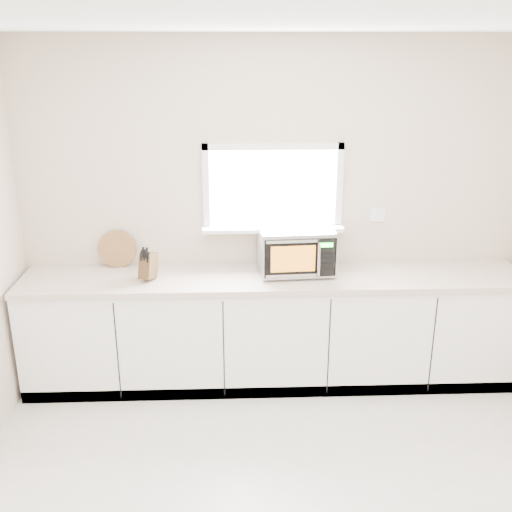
{
  "coord_description": "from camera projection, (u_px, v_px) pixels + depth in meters",
  "views": [
    {
      "loc": [
        -0.32,
        -2.63,
        2.61
      ],
      "look_at": [
        -0.15,
        1.55,
        1.13
      ],
      "focal_mm": 42.0,
      "sensor_mm": 36.0,
      "label": 1
    }
  ],
  "objects": [
    {
      "name": "cutting_board",
      "position": [
        117.0,
        249.0,
        4.79
      ],
      "size": [
        0.3,
        0.07,
        0.3
      ],
      "primitive_type": "cylinder",
      "rotation": [
        1.4,
        0.0,
        0.0
      ],
      "color": "olive",
      "rests_on": "countertop"
    },
    {
      "name": "knife_block",
      "position": [
        148.0,
        265.0,
        4.53
      ],
      "size": [
        0.15,
        0.21,
        0.27
      ],
      "rotation": [
        0.0,
        0.0,
        -0.34
      ],
      "color": "#4C361B",
      "rests_on": "countertop"
    },
    {
      "name": "cabinets",
      "position": [
        274.0,
        330.0,
        4.82
      ],
      "size": [
        3.92,
        0.6,
        0.88
      ],
      "primitive_type": "cube",
      "color": "white",
      "rests_on": "ground"
    },
    {
      "name": "coffee_grinder",
      "position": [
        299.0,
        257.0,
        4.74
      ],
      "size": [
        0.13,
        0.13,
        0.21
      ],
      "rotation": [
        0.0,
        0.0,
        -0.07
      ],
      "color": "#B1B4B9",
      "rests_on": "countertop"
    },
    {
      "name": "microwave",
      "position": [
        296.0,
        249.0,
        4.66
      ],
      "size": [
        0.59,
        0.48,
        0.37
      ],
      "rotation": [
        0.0,
        0.0,
        0.06
      ],
      "color": "black",
      "rests_on": "countertop"
    },
    {
      "name": "countertop",
      "position": [
        274.0,
        278.0,
        4.66
      ],
      "size": [
        3.92,
        0.64,
        0.04
      ],
      "primitive_type": "cube",
      "color": "beige",
      "rests_on": "cabinets"
    },
    {
      "name": "back_wall",
      "position": [
        273.0,
        210.0,
        4.79
      ],
      "size": [
        4.0,
        0.17,
        2.7
      ],
      "color": "beige",
      "rests_on": "ground"
    }
  ]
}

